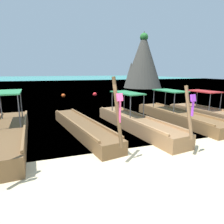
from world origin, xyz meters
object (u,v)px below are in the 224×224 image
(longtail_boat_blue_ribbon, at_px, (10,134))
(karst_rock, at_px, (142,61))
(mooring_buoy_near, at_px, (63,96))
(mooring_buoy_far, at_px, (95,94))
(longtail_boat_orange_ribbon, at_px, (178,116))
(longtail_boat_red_ribbon, at_px, (212,114))
(longtail_boat_violet_ribbon, at_px, (135,122))
(longtail_boat_pink_ribbon, at_px, (82,127))

(longtail_boat_blue_ribbon, bearing_deg, karst_rock, 51.89)
(mooring_buoy_near, bearing_deg, mooring_buoy_far, -4.32)
(longtail_boat_orange_ribbon, distance_m, longtail_boat_red_ribbon, 2.48)
(karst_rock, bearing_deg, longtail_boat_blue_ribbon, -128.11)
(longtail_boat_violet_ribbon, height_order, mooring_buoy_near, longtail_boat_violet_ribbon)
(longtail_boat_red_ribbon, height_order, mooring_buoy_near, longtail_boat_red_ribbon)
(longtail_boat_violet_ribbon, bearing_deg, longtail_boat_red_ribbon, 5.46)
(longtail_boat_pink_ribbon, bearing_deg, longtail_boat_orange_ribbon, 3.56)
(longtail_boat_pink_ribbon, height_order, longtail_boat_violet_ribbon, longtail_boat_pink_ribbon)
(karst_rock, distance_m, mooring_buoy_far, 15.16)
(longtail_boat_blue_ribbon, xyz_separation_m, mooring_buoy_far, (6.90, 13.44, -0.13))
(longtail_boat_red_ribbon, xyz_separation_m, mooring_buoy_far, (-4.34, 12.88, -0.06))
(longtail_boat_violet_ribbon, xyz_separation_m, karst_rock, (12.21, 22.82, 4.35))
(longtail_boat_red_ribbon, height_order, karst_rock, karst_rock)
(longtail_boat_violet_ribbon, xyz_separation_m, mooring_buoy_near, (-2.39, 13.68, -0.15))
(longtail_boat_pink_ribbon, bearing_deg, longtail_boat_blue_ribbon, -174.81)
(longtail_boat_blue_ribbon, bearing_deg, longtail_boat_red_ribbon, 2.82)
(mooring_buoy_near, distance_m, mooring_buoy_far, 3.59)
(longtail_boat_violet_ribbon, bearing_deg, longtail_boat_pink_ribbon, 174.57)
(longtail_boat_blue_ribbon, bearing_deg, longtail_boat_orange_ribbon, 4.13)
(mooring_buoy_far, bearing_deg, mooring_buoy_near, 175.68)
(mooring_buoy_far, bearing_deg, longtail_boat_red_ribbon, -71.37)
(karst_rock, distance_m, mooring_buoy_near, 17.80)
(mooring_buoy_near, bearing_deg, longtail_boat_pink_ribbon, -91.11)
(longtail_boat_violet_ribbon, distance_m, mooring_buoy_far, 13.47)
(longtail_boat_orange_ribbon, bearing_deg, mooring_buoy_far, 98.27)
(longtail_boat_red_ribbon, relative_size, mooring_buoy_far, 13.39)
(karst_rock, xyz_separation_m, mooring_buoy_far, (-11.02, -9.40, -4.47))
(longtail_boat_red_ribbon, bearing_deg, longtail_boat_orange_ribbon, 178.21)
(longtail_boat_violet_ribbon, relative_size, longtail_boat_orange_ribbon, 0.98)
(longtail_boat_red_ribbon, bearing_deg, longtail_boat_pink_ribbon, -178.06)
(longtail_boat_blue_ribbon, height_order, longtail_boat_red_ribbon, longtail_boat_blue_ribbon)
(longtail_boat_violet_ribbon, bearing_deg, mooring_buoy_far, 84.92)
(longtail_boat_blue_ribbon, distance_m, longtail_boat_pink_ribbon, 3.07)
(longtail_boat_blue_ribbon, distance_m, mooring_buoy_far, 15.11)
(longtail_boat_red_ribbon, bearing_deg, longtail_boat_blue_ribbon, -177.18)
(longtail_boat_orange_ribbon, height_order, mooring_buoy_far, longtail_boat_orange_ribbon)
(karst_rock, bearing_deg, mooring_buoy_near, -147.98)
(longtail_boat_red_ribbon, bearing_deg, mooring_buoy_near, 121.07)
(longtail_boat_pink_ribbon, bearing_deg, longtail_boat_red_ribbon, 1.94)
(mooring_buoy_near, bearing_deg, longtail_boat_orange_ribbon, -67.40)
(longtail_boat_blue_ribbon, relative_size, mooring_buoy_near, 16.71)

